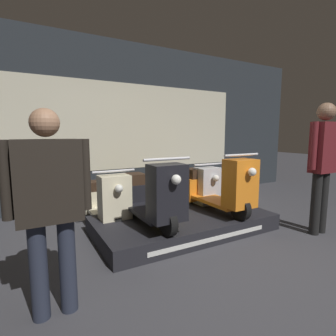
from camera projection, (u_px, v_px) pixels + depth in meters
The scene contains 10 objects.
ground_plane at pixel (258, 276), 2.61m from camera, with size 30.00×30.00×0.00m, color #38383D.
shop_wall_back at pixel (131, 124), 5.35m from camera, with size 8.98×0.09×3.20m.
display_platform at pixel (183, 223), 3.84m from camera, with size 2.53×1.32×0.23m.
scooter_display_left at pixel (149, 196), 3.47m from camera, with size 0.59×1.51×0.92m.
scooter_display_right at pixel (216, 187), 4.02m from camera, with size 0.59×1.51×0.92m.
scooter_backrow_0 at pixel (105, 201), 4.10m from camera, with size 0.59×1.51×0.92m.
scooter_backrow_1 at pixel (152, 195), 4.49m from camera, with size 0.59×1.51×0.92m.
scooter_backrow_2 at pixel (191, 190), 4.89m from camera, with size 0.59×1.51×0.92m.
person_left_browsing at pixel (49, 197), 1.95m from camera, with size 0.62×0.26×1.60m.
person_right_browsing at pixel (323, 159), 3.61m from camera, with size 0.52×0.24×1.82m.
Camera 1 is at (-1.98, -1.69, 1.42)m, focal length 28.00 mm.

